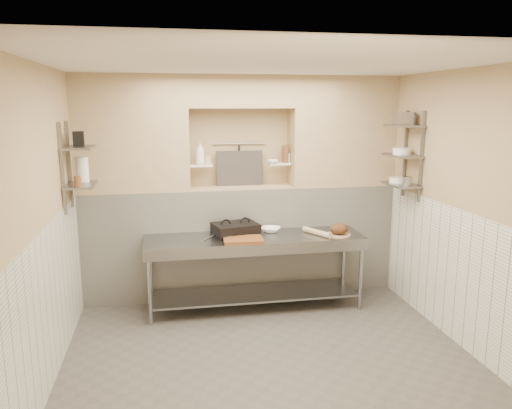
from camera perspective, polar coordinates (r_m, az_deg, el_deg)
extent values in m
cube|color=#4F4B46|center=(5.20, 1.44, -17.32)|extent=(4.00, 3.90, 0.10)
cube|color=silver|center=(4.58, 1.62, 16.41)|extent=(4.00, 3.90, 0.10)
cube|color=tan|center=(4.72, -23.67, -2.43)|extent=(0.10, 3.90, 2.80)
cube|color=tan|center=(5.48, 23.01, -0.56)|extent=(0.10, 3.90, 2.80)
cube|color=tan|center=(6.62, -2.05, 2.26)|extent=(4.00, 0.10, 2.80)
cube|color=tan|center=(2.84, 10.01, -10.44)|extent=(4.00, 0.10, 2.80)
cube|color=white|center=(6.52, -1.69, -4.16)|extent=(4.00, 0.40, 1.40)
cube|color=tan|center=(6.37, -1.72, 2.00)|extent=(1.30, 0.40, 0.02)
cube|color=tan|center=(6.24, -14.00, 7.85)|extent=(1.35, 0.40, 1.40)
cube|color=tan|center=(6.63, 9.76, 8.21)|extent=(1.35, 0.40, 1.40)
cube|color=tan|center=(6.29, -1.79, 12.76)|extent=(1.30, 0.40, 0.40)
cube|color=white|center=(4.91, -22.32, -10.38)|extent=(0.02, 3.90, 1.40)
cube|color=white|center=(5.62, 21.94, -7.59)|extent=(0.02, 3.90, 1.40)
cube|color=white|center=(6.28, -6.27, 4.47)|extent=(0.28, 0.16, 0.02)
cube|color=white|center=(6.42, 2.69, 4.68)|extent=(0.28, 0.16, 0.02)
cylinder|color=gray|center=(6.47, -1.98, 6.96)|extent=(0.70, 0.02, 0.02)
cylinder|color=black|center=(6.47, -1.94, 5.45)|extent=(0.02, 0.02, 0.30)
cube|color=#383330|center=(6.44, -1.87, 4.16)|extent=(0.60, 0.08, 0.45)
cube|color=slate|center=(5.84, -20.54, 4.29)|extent=(0.03, 0.03, 0.95)
cube|color=slate|center=(5.45, -21.25, 3.78)|extent=(0.03, 0.03, 0.95)
cube|color=slate|center=(5.65, -19.39, 2.10)|extent=(0.30, 0.50, 0.02)
cube|color=slate|center=(5.60, -19.66, 6.14)|extent=(0.30, 0.50, 0.03)
cube|color=slate|center=(6.45, 16.68, 5.58)|extent=(0.03, 0.03, 1.05)
cube|color=slate|center=(6.09, 18.38, 5.17)|extent=(0.03, 0.03, 1.05)
cube|color=slate|center=(6.25, 16.22, 2.20)|extent=(0.30, 0.50, 0.02)
cube|color=slate|center=(6.21, 16.40, 5.39)|extent=(0.30, 0.50, 0.02)
cube|color=slate|center=(6.18, 16.58, 8.62)|extent=(0.30, 0.50, 0.03)
cube|color=gray|center=(5.97, -0.16, -3.86)|extent=(2.60, 0.70, 0.04)
cube|color=gray|center=(6.19, -0.15, -10.12)|extent=(2.45, 0.60, 0.03)
cube|color=gray|center=(5.67, 0.44, -5.30)|extent=(2.60, 0.02, 0.12)
cylinder|color=gray|center=(5.74, -12.05, -9.45)|extent=(0.04, 0.04, 0.86)
cylinder|color=gray|center=(6.29, -11.92, -7.58)|extent=(0.04, 0.04, 0.86)
cylinder|color=gray|center=(6.17, 11.86, -7.96)|extent=(0.04, 0.04, 0.86)
cylinder|color=gray|center=(6.68, 9.98, -6.38)|extent=(0.04, 0.04, 0.86)
cube|color=black|center=(6.03, -2.35, -3.05)|extent=(0.59, 0.48, 0.09)
cube|color=black|center=(6.01, -2.36, -2.39)|extent=(0.59, 0.48, 0.05)
cube|color=brown|center=(5.73, -1.47, -4.07)|extent=(0.46, 0.34, 0.04)
cube|color=gray|center=(5.82, -2.88, -3.56)|extent=(0.22, 0.15, 0.01)
cylinder|color=gray|center=(5.69, -5.42, -3.85)|extent=(0.19, 0.24, 0.03)
imported|color=white|center=(6.17, 1.71, -2.88)|extent=(0.31, 0.31, 0.06)
cylinder|color=tan|center=(6.06, 6.97, -3.17)|extent=(0.27, 0.41, 0.07)
cylinder|color=tan|center=(6.09, 9.41, -3.43)|extent=(0.29, 0.29, 0.02)
ellipsoid|color=#4C2D19|center=(6.07, 9.43, -2.75)|extent=(0.22, 0.22, 0.13)
imported|color=white|center=(6.23, -6.41, 5.88)|extent=(0.13, 0.13, 0.29)
cube|color=tan|center=(6.29, -5.52, 5.11)|extent=(0.07, 0.07, 0.11)
imported|color=white|center=(6.35, 1.95, 4.93)|extent=(0.16, 0.16, 0.04)
cylinder|color=brown|center=(6.41, 3.48, 5.82)|extent=(0.06, 0.06, 0.23)
cylinder|color=brown|center=(6.45, 3.15, 5.77)|extent=(0.05, 0.05, 0.21)
cylinder|color=white|center=(6.45, 3.64, 5.33)|extent=(0.07, 0.07, 0.12)
cylinder|color=white|center=(5.79, -19.24, 3.80)|extent=(0.14, 0.14, 0.27)
cylinder|color=brown|center=(5.45, -19.74, 2.48)|extent=(0.07, 0.07, 0.11)
cube|color=black|center=(5.67, -19.61, 7.11)|extent=(0.12, 0.12, 0.15)
cylinder|color=white|center=(6.33, 15.87, 2.71)|extent=(0.20, 0.20, 0.06)
cylinder|color=gray|center=(6.10, 16.90, 2.57)|extent=(0.10, 0.10, 0.10)
cylinder|color=white|center=(6.23, 16.31, 5.89)|extent=(0.21, 0.21, 0.08)
cube|color=gray|center=(6.20, 16.56, 9.41)|extent=(0.19, 0.23, 0.15)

